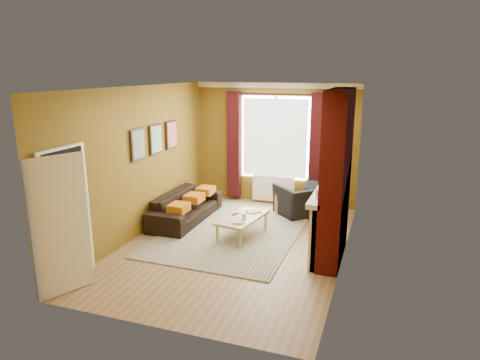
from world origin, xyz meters
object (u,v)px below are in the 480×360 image
at_px(armchair, 302,200).
at_px(wicker_stool, 283,202).
at_px(sofa, 186,207).
at_px(floor_lamp, 337,155).
at_px(coffee_table, 242,218).

xyz_separation_m(armchair, wicker_stool, (-0.43, 0.00, -0.10)).
xyz_separation_m(sofa, floor_lamp, (2.89, 1.53, 0.99)).
bearing_deg(coffee_table, floor_lamp, 62.45).
distance_m(coffee_table, wicker_stool, 1.66).
height_order(wicker_stool, floor_lamp, floor_lamp).
relative_size(sofa, floor_lamp, 1.26).
bearing_deg(wicker_stool, sofa, -147.23).
xyz_separation_m(armchair, coffee_table, (-0.83, -1.60, 0.02)).
relative_size(armchair, wicker_stool, 2.16).
bearing_deg(coffee_table, wicker_stool, 85.40).
distance_m(armchair, coffee_table, 1.81).
bearing_deg(sofa, floor_lamp, -61.86).
bearing_deg(armchair, floor_lamp, 164.85).
height_order(sofa, wicker_stool, sofa).
relative_size(coffee_table, wicker_stool, 2.65).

